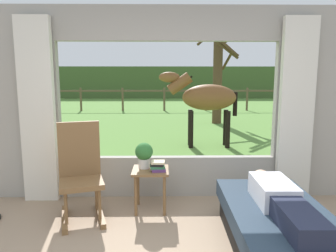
{
  "coord_description": "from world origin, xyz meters",
  "views": [
    {
      "loc": [
        -0.06,
        -2.0,
        1.64
      ],
      "look_at": [
        0.0,
        1.8,
        1.05
      ],
      "focal_mm": 33.95,
      "sensor_mm": 36.0,
      "label": 1
    }
  ],
  "objects_px": {
    "recliner_sofa": "(277,228)",
    "side_table": "(151,177)",
    "rocking_chair": "(80,171)",
    "horse": "(206,98)",
    "potted_plant": "(144,154)",
    "book_stack": "(158,166)",
    "pasture_tree": "(218,76)",
    "reclining_person": "(280,200)"
  },
  "relations": [
    {
      "from": "recliner_sofa",
      "to": "side_table",
      "type": "bearing_deg",
      "value": 143.51
    },
    {
      "from": "recliner_sofa",
      "to": "side_table",
      "type": "relative_size",
      "value": 3.3
    },
    {
      "from": "recliner_sofa",
      "to": "horse",
      "type": "xyz_separation_m",
      "value": [
        -0.1,
        4.49,
        0.94
      ]
    },
    {
      "from": "rocking_chair",
      "to": "side_table",
      "type": "bearing_deg",
      "value": -6.11
    },
    {
      "from": "rocking_chair",
      "to": "pasture_tree",
      "type": "bearing_deg",
      "value": 51.69
    },
    {
      "from": "potted_plant",
      "to": "horse",
      "type": "xyz_separation_m",
      "value": [
        1.22,
        3.49,
        0.45
      ]
    },
    {
      "from": "book_stack",
      "to": "side_table",
      "type": "bearing_deg",
      "value": 143.99
    },
    {
      "from": "horse",
      "to": "pasture_tree",
      "type": "bearing_deg",
      "value": -11.83
    },
    {
      "from": "rocking_chair",
      "to": "recliner_sofa",
      "type": "bearing_deg",
      "value": -38.27
    },
    {
      "from": "potted_plant",
      "to": "pasture_tree",
      "type": "xyz_separation_m",
      "value": [
        2.14,
        7.22,
        0.95
      ]
    },
    {
      "from": "rocking_chair",
      "to": "horse",
      "type": "bearing_deg",
      "value": 45.04
    },
    {
      "from": "book_stack",
      "to": "horse",
      "type": "relative_size",
      "value": 0.11
    },
    {
      "from": "recliner_sofa",
      "to": "horse",
      "type": "height_order",
      "value": "horse"
    },
    {
      "from": "horse",
      "to": "side_table",
      "type": "bearing_deg",
      "value": 164.25
    },
    {
      "from": "potted_plant",
      "to": "horse",
      "type": "height_order",
      "value": "horse"
    },
    {
      "from": "side_table",
      "to": "pasture_tree",
      "type": "height_order",
      "value": "pasture_tree"
    },
    {
      "from": "potted_plant",
      "to": "horse",
      "type": "bearing_deg",
      "value": 70.78
    },
    {
      "from": "recliner_sofa",
      "to": "potted_plant",
      "type": "height_order",
      "value": "potted_plant"
    },
    {
      "from": "recliner_sofa",
      "to": "horse",
      "type": "distance_m",
      "value": 4.59
    },
    {
      "from": "rocking_chair",
      "to": "book_stack",
      "type": "distance_m",
      "value": 0.91
    },
    {
      "from": "rocking_chair",
      "to": "horse",
      "type": "distance_m",
      "value": 4.23
    },
    {
      "from": "reclining_person",
      "to": "horse",
      "type": "relative_size",
      "value": 0.79
    },
    {
      "from": "rocking_chair",
      "to": "pasture_tree",
      "type": "height_order",
      "value": "pasture_tree"
    },
    {
      "from": "rocking_chair",
      "to": "horse",
      "type": "height_order",
      "value": "horse"
    },
    {
      "from": "horse",
      "to": "potted_plant",
      "type": "bearing_deg",
      "value": 162.78
    },
    {
      "from": "rocking_chair",
      "to": "potted_plant",
      "type": "distance_m",
      "value": 0.78
    },
    {
      "from": "rocking_chair",
      "to": "side_table",
      "type": "height_order",
      "value": "rocking_chair"
    },
    {
      "from": "rocking_chair",
      "to": "horse",
      "type": "relative_size",
      "value": 0.62
    },
    {
      "from": "reclining_person",
      "to": "pasture_tree",
      "type": "bearing_deg",
      "value": 85.35
    },
    {
      "from": "rocking_chair",
      "to": "potted_plant",
      "type": "relative_size",
      "value": 3.5
    },
    {
      "from": "potted_plant",
      "to": "book_stack",
      "type": "relative_size",
      "value": 1.63
    },
    {
      "from": "book_stack",
      "to": "reclining_person",
      "type": "bearing_deg",
      "value": -39.17
    },
    {
      "from": "reclining_person",
      "to": "book_stack",
      "type": "xyz_separation_m",
      "value": [
        -1.14,
        0.93,
        0.06
      ]
    },
    {
      "from": "side_table",
      "to": "potted_plant",
      "type": "height_order",
      "value": "potted_plant"
    },
    {
      "from": "side_table",
      "to": "pasture_tree",
      "type": "xyz_separation_m",
      "value": [
        2.06,
        7.28,
        1.22
      ]
    },
    {
      "from": "potted_plant",
      "to": "rocking_chair",
      "type": "bearing_deg",
      "value": -163.31
    },
    {
      "from": "reclining_person",
      "to": "side_table",
      "type": "relative_size",
      "value": 2.75
    },
    {
      "from": "book_stack",
      "to": "horse",
      "type": "height_order",
      "value": "horse"
    },
    {
      "from": "recliner_sofa",
      "to": "book_stack",
      "type": "bearing_deg",
      "value": 143.39
    },
    {
      "from": "recliner_sofa",
      "to": "potted_plant",
      "type": "bearing_deg",
      "value": 143.54
    },
    {
      "from": "horse",
      "to": "pasture_tree",
      "type": "xyz_separation_m",
      "value": [
        0.92,
        3.73,
        0.5
      ]
    },
    {
      "from": "reclining_person",
      "to": "side_table",
      "type": "height_order",
      "value": "reclining_person"
    }
  ]
}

